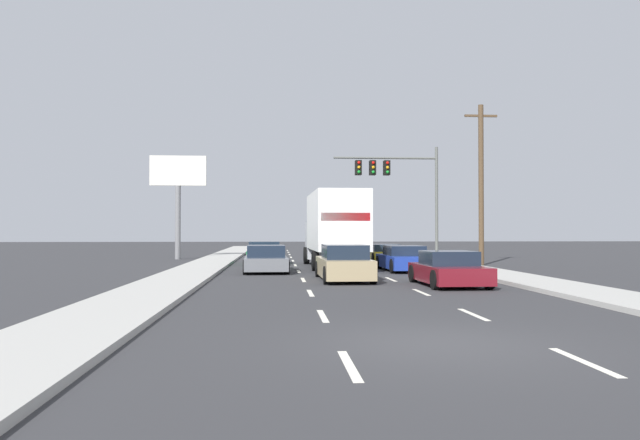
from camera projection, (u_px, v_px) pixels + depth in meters
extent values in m
plane|color=#333335|center=(324.00, 264.00, 35.23)|extent=(140.00, 140.00, 0.00)
cube|color=#B2AFA8|center=(460.00, 267.00, 30.70)|extent=(2.33, 80.00, 0.14)
cube|color=#B2AFA8|center=(200.00, 268.00, 29.80)|extent=(2.33, 80.00, 0.14)
cube|color=silver|center=(349.00, 365.00, 8.62)|extent=(0.14, 2.00, 0.01)
cube|color=silver|center=(323.00, 316.00, 13.61)|extent=(0.14, 2.00, 0.01)
cube|color=silver|center=(310.00, 293.00, 18.60)|extent=(0.14, 2.00, 0.01)
cube|color=silver|center=(303.00, 280.00, 23.58)|extent=(0.14, 2.00, 0.01)
cube|color=silver|center=(299.00, 271.00, 28.57)|extent=(0.14, 2.00, 0.01)
cube|color=silver|center=(295.00, 265.00, 33.56)|extent=(0.14, 2.00, 0.01)
cube|color=silver|center=(293.00, 261.00, 38.54)|extent=(0.14, 2.00, 0.01)
cube|color=silver|center=(291.00, 257.00, 43.53)|extent=(0.14, 2.00, 0.01)
cube|color=silver|center=(290.00, 254.00, 48.52)|extent=(0.14, 2.00, 0.01)
cube|color=silver|center=(288.00, 252.00, 53.50)|extent=(0.14, 2.00, 0.01)
cube|color=silver|center=(287.00, 250.00, 58.49)|extent=(0.14, 2.00, 0.01)
cube|color=silver|center=(584.00, 361.00, 8.86)|extent=(0.14, 2.00, 0.01)
cube|color=silver|center=(473.00, 314.00, 13.85)|extent=(0.14, 2.00, 0.01)
cube|color=silver|center=(421.00, 292.00, 18.84)|extent=(0.14, 2.00, 0.01)
cube|color=silver|center=(391.00, 279.00, 23.82)|extent=(0.14, 2.00, 0.01)
cube|color=silver|center=(371.00, 271.00, 28.81)|extent=(0.14, 2.00, 0.01)
cube|color=silver|center=(357.00, 265.00, 33.80)|extent=(0.14, 2.00, 0.01)
cube|color=silver|center=(347.00, 260.00, 38.78)|extent=(0.14, 2.00, 0.01)
cube|color=silver|center=(339.00, 257.00, 43.77)|extent=(0.14, 2.00, 0.01)
cube|color=silver|center=(332.00, 254.00, 48.76)|extent=(0.14, 2.00, 0.01)
cube|color=silver|center=(327.00, 252.00, 53.74)|extent=(0.14, 2.00, 0.01)
cube|color=silver|center=(323.00, 250.00, 58.73)|extent=(0.14, 2.00, 0.01)
cube|color=#196B38|center=(264.00, 256.00, 34.83)|extent=(1.98, 4.49, 0.64)
cube|color=#192333|center=(264.00, 246.00, 34.54)|extent=(1.71, 2.22, 0.50)
cylinder|color=black|center=(249.00, 257.00, 36.42)|extent=(0.23, 0.64, 0.64)
cylinder|color=black|center=(279.00, 257.00, 36.58)|extent=(0.23, 0.64, 0.64)
cylinder|color=black|center=(248.00, 260.00, 33.08)|extent=(0.23, 0.64, 0.64)
cylinder|color=black|center=(281.00, 260.00, 33.23)|extent=(0.23, 0.64, 0.64)
cube|color=slate|center=(266.00, 263.00, 28.26)|extent=(2.02, 4.74, 0.56)
cube|color=#192333|center=(266.00, 251.00, 28.08)|extent=(1.73, 2.33, 0.53)
cylinder|color=black|center=(247.00, 263.00, 29.96)|extent=(0.24, 0.65, 0.64)
cylinder|color=black|center=(284.00, 263.00, 30.13)|extent=(0.24, 0.65, 0.64)
cylinder|color=black|center=(245.00, 267.00, 26.38)|extent=(0.24, 0.65, 0.64)
cylinder|color=black|center=(287.00, 267.00, 26.55)|extent=(0.24, 0.65, 0.64)
cube|color=white|center=(336.00, 221.00, 30.38)|extent=(2.55, 7.16, 2.81)
cube|color=red|center=(346.00, 217.00, 26.86)|extent=(2.17, 0.09, 0.36)
cube|color=#B7BABF|center=(327.00, 240.00, 34.95)|extent=(2.35, 2.14, 2.07)
cylinder|color=black|center=(306.00, 255.00, 34.83)|extent=(0.32, 0.97, 0.96)
cylinder|color=black|center=(347.00, 255.00, 35.04)|extent=(0.32, 0.97, 0.96)
cylinder|color=black|center=(315.00, 261.00, 28.83)|extent=(0.32, 0.97, 0.96)
cylinder|color=black|center=(364.00, 260.00, 29.04)|extent=(0.32, 0.97, 0.96)
cube|color=tan|center=(344.00, 267.00, 23.43)|extent=(1.84, 4.69, 0.69)
cube|color=#192333|center=(345.00, 252.00, 23.16)|extent=(1.59, 2.31, 0.53)
cylinder|color=black|center=(318.00, 269.00, 25.13)|extent=(0.23, 0.64, 0.64)
cylinder|color=black|center=(358.00, 269.00, 25.27)|extent=(0.23, 0.64, 0.64)
cylinder|color=black|center=(327.00, 275.00, 21.58)|extent=(0.23, 0.64, 0.64)
cylinder|color=black|center=(373.00, 275.00, 21.73)|extent=(0.23, 0.64, 0.64)
cube|color=yellow|center=(383.00, 256.00, 36.34)|extent=(1.82, 4.23, 0.55)
cube|color=#192333|center=(384.00, 248.00, 36.04)|extent=(1.58, 2.17, 0.40)
cylinder|color=black|center=(365.00, 256.00, 37.81)|extent=(0.23, 0.64, 0.64)
cylinder|color=black|center=(392.00, 256.00, 37.95)|extent=(0.23, 0.64, 0.64)
cylinder|color=black|center=(374.00, 258.00, 34.72)|extent=(0.23, 0.64, 0.64)
cylinder|color=black|center=(403.00, 258.00, 34.86)|extent=(0.23, 0.64, 0.64)
cube|color=#1E389E|center=(404.00, 262.00, 28.91)|extent=(1.93, 4.56, 0.59)
cube|color=#192333|center=(404.00, 251.00, 28.85)|extent=(1.66, 2.11, 0.46)
cylinder|color=black|center=(379.00, 262.00, 30.55)|extent=(0.23, 0.64, 0.64)
cylinder|color=black|center=(413.00, 262.00, 30.70)|extent=(0.23, 0.64, 0.64)
cylinder|color=black|center=(393.00, 266.00, 27.13)|extent=(0.23, 0.64, 0.64)
cylinder|color=black|center=(432.00, 266.00, 27.28)|extent=(0.23, 0.64, 0.64)
cube|color=maroon|center=(449.00, 273.00, 21.14)|extent=(1.98, 4.05, 0.57)
cube|color=#192333|center=(449.00, 258.00, 21.15)|extent=(1.70, 1.85, 0.49)
cylinder|color=black|center=(413.00, 274.00, 22.50)|extent=(0.24, 0.65, 0.64)
cylinder|color=black|center=(460.00, 273.00, 22.67)|extent=(0.24, 0.65, 0.64)
cylinder|color=black|center=(436.00, 280.00, 19.61)|extent=(0.24, 0.65, 0.64)
cylinder|color=black|center=(489.00, 279.00, 19.77)|extent=(0.24, 0.65, 0.64)
cylinder|color=#595B56|center=(437.00, 203.00, 40.37)|extent=(0.20, 0.20, 7.39)
cylinder|color=#595B56|center=(385.00, 158.00, 40.19)|extent=(6.79, 0.14, 0.14)
cube|color=black|center=(387.00, 168.00, 40.18)|extent=(0.40, 0.56, 0.95)
sphere|color=red|center=(388.00, 163.00, 39.88)|extent=(0.20, 0.20, 0.20)
sphere|color=orange|center=(388.00, 167.00, 39.87)|extent=(0.20, 0.20, 0.20)
sphere|color=green|center=(388.00, 172.00, 39.87)|extent=(0.20, 0.20, 0.20)
cube|color=black|center=(373.00, 168.00, 40.11)|extent=(0.40, 0.56, 0.95)
sphere|color=red|center=(373.00, 163.00, 39.81)|extent=(0.20, 0.20, 0.20)
sphere|color=orange|center=(373.00, 167.00, 39.81)|extent=(0.20, 0.20, 0.20)
sphere|color=green|center=(373.00, 172.00, 39.80)|extent=(0.20, 0.20, 0.20)
cube|color=black|center=(358.00, 168.00, 40.05)|extent=(0.40, 0.56, 0.95)
sphere|color=red|center=(359.00, 163.00, 39.75)|extent=(0.20, 0.20, 0.20)
sphere|color=orange|center=(359.00, 167.00, 39.74)|extent=(0.20, 0.20, 0.20)
sphere|color=green|center=(359.00, 172.00, 39.73)|extent=(0.20, 0.20, 0.20)
cylinder|color=brown|center=(481.00, 185.00, 33.44)|extent=(0.28, 0.28, 8.75)
cube|color=brown|center=(481.00, 116.00, 33.50)|extent=(1.80, 0.12, 0.12)
cylinder|color=slate|center=(178.00, 222.00, 40.62)|extent=(0.36, 0.36, 4.87)
cube|color=silver|center=(178.00, 171.00, 40.68)|extent=(3.70, 0.20, 1.98)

